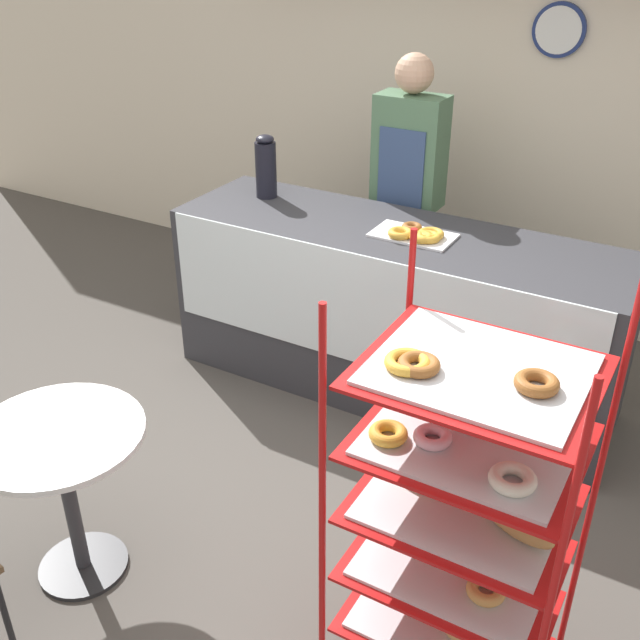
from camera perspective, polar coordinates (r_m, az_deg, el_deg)
The scene contains 8 objects.
ground_plane at distance 3.58m, azimuth -3.62°, elevation -14.66°, with size 14.00×14.00×0.00m, color #4C4742.
back_wall at distance 5.03m, azimuth 12.62°, elevation 15.68°, with size 10.00×0.30×2.70m.
display_counter at distance 4.19m, azimuth 5.55°, elevation 0.59°, with size 2.47×0.74×0.97m.
pastry_rack at distance 2.51m, azimuth 10.74°, elevation -15.67°, with size 0.70×0.59×1.59m.
person_worker at distance 4.52m, azimuth 6.66°, elevation 9.59°, with size 0.40×0.23×1.78m.
cafe_table at distance 3.15m, azimuth -18.97°, elevation -10.66°, with size 0.67×0.67×0.72m.
coffee_carafe at distance 4.42m, azimuth -4.15°, elevation 11.56°, with size 0.12×0.12×0.37m.
donut_tray_counter at distance 3.89m, azimuth 7.41°, elevation 6.48°, with size 0.42×0.25×0.05m.
Camera 1 is at (1.48, -2.13, 2.47)m, focal length 42.00 mm.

